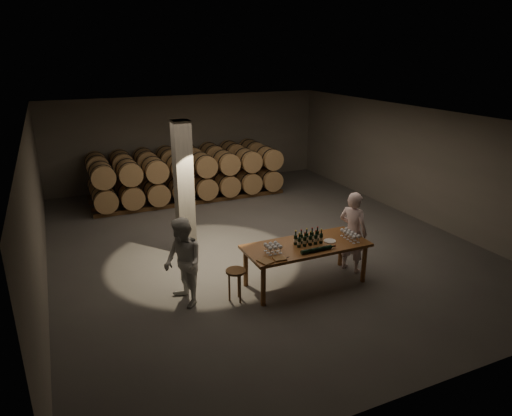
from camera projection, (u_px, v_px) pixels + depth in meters
name	position (u px, v px, depth m)	size (l,w,h in m)	color
room	(184.00, 188.00, 10.81)	(12.00, 12.00, 12.00)	#52504D
tasting_table	(306.00, 249.00, 9.44)	(2.60, 1.10, 0.90)	brown
barrel_stack_back	(180.00, 168.00, 15.84)	(6.26, 0.95, 1.57)	brown
barrel_stack_front	(192.00, 177.00, 14.64)	(6.26, 0.95, 1.57)	brown
bottle_cluster	(308.00, 239.00, 9.41)	(0.60, 0.23, 0.31)	black
lying_bottles	(317.00, 249.00, 9.07)	(0.79, 0.09, 0.09)	black
glass_cluster_left	(273.00, 246.00, 9.02)	(0.31, 0.31, 0.18)	silver
glass_cluster_right	(350.00, 233.00, 9.63)	(0.20, 0.53, 0.18)	silver
plate	(330.00, 241.00, 9.56)	(0.26, 0.26, 0.01)	silver
notebook_near	(280.00, 259.00, 8.74)	(0.24, 0.19, 0.03)	brown
notebook_corner	(265.00, 261.00, 8.64)	(0.22, 0.28, 0.02)	brown
pen	(287.00, 258.00, 8.80)	(0.01, 0.01, 0.14)	black
stool	(236.00, 276.00, 8.89)	(0.39, 0.39, 0.66)	brown
person_man	(353.00, 232.00, 10.01)	(0.67, 0.44, 1.84)	#F6D5D7
person_woman	(183.00, 263.00, 8.66)	(0.85, 0.66, 1.75)	silver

